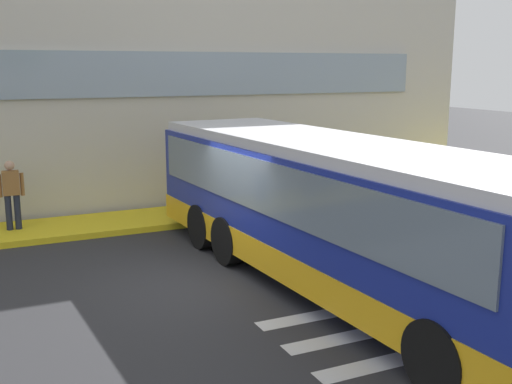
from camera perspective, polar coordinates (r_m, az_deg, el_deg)
ground_plane at (r=11.98m, az=-3.79°, el=-8.03°), size 80.00×90.00×0.02m
bay_paint_stripes at (r=9.63m, az=17.40°, el=-13.56°), size 4.40×3.96×0.01m
terminal_building at (r=22.43m, az=-16.69°, el=11.66°), size 23.82×13.80×8.46m
boarding_curb at (r=16.35m, az=-9.89°, el=-2.51°), size 26.02×2.00×0.15m
bus_main_foreground at (r=11.15m, az=7.90°, el=-2.40°), size 3.30×11.53×2.70m
passenger_at_curb_edge at (r=15.77m, az=-21.75°, el=0.18°), size 0.59×0.38×1.68m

